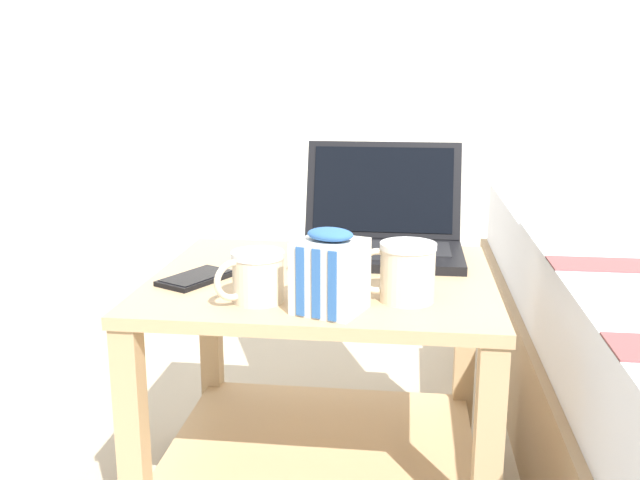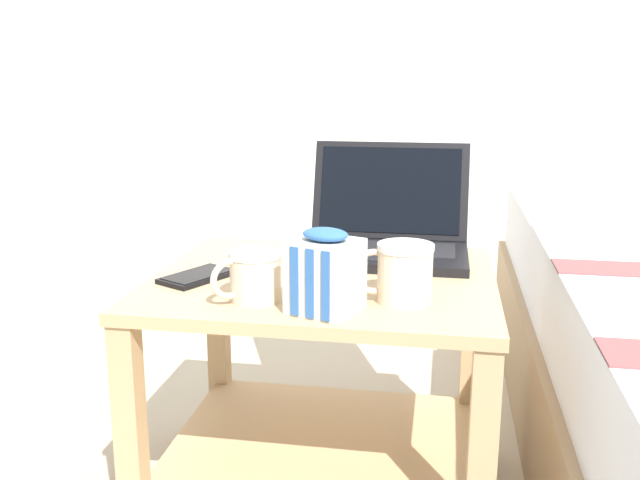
% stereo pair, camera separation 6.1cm
% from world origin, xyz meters
% --- Properties ---
extents(bedside_table, '(0.64, 0.54, 0.47)m').
position_xyz_m(bedside_table, '(0.00, 0.00, 0.30)').
color(bedside_table, tan).
rests_on(bedside_table, ground_plane).
extents(laptop, '(0.34, 0.29, 0.22)m').
position_xyz_m(laptop, '(0.10, 0.19, 0.52)').
color(laptop, black).
rests_on(laptop, bedside_table).
extents(mug_front_left, '(0.14, 0.09, 0.10)m').
position_xyz_m(mug_front_left, '(0.15, -0.13, 0.53)').
color(mug_front_left, beige).
rests_on(mug_front_left, bedside_table).
extents(mug_front_right, '(0.11, 0.10, 0.09)m').
position_xyz_m(mug_front_right, '(-0.09, -0.16, 0.52)').
color(mug_front_right, beige).
rests_on(mug_front_right, bedside_table).
extents(snack_bag, '(0.13, 0.13, 0.14)m').
position_xyz_m(snack_bag, '(0.03, -0.19, 0.53)').
color(snack_bag, silver).
rests_on(snack_bag, bedside_table).
extents(cell_phone, '(0.13, 0.16, 0.01)m').
position_xyz_m(cell_phone, '(-0.23, -0.06, 0.48)').
color(cell_phone, black).
rests_on(cell_phone, bedside_table).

